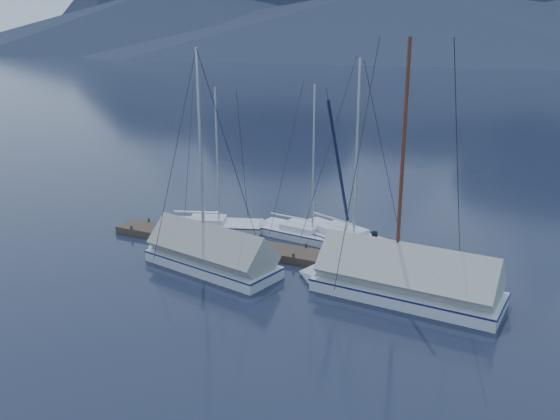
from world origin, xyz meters
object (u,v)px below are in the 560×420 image
Objects in this scene: sailboat_open_left at (227,227)px; sailboat_covered_far at (202,255)px; person at (375,249)px; sailboat_open_right at (361,246)px; sailboat_covered_near at (391,282)px; sailboat_open_mid at (320,238)px.

sailboat_covered_far is (1.60, -4.83, 0.36)m from sailboat_open_left.
sailboat_covered_far is at bearing 102.06° from person.
sailboat_open_right is at bearing 1.79° from sailboat_open_left.
sailboat_open_right is 5.10m from sailboat_covered_near.
sailboat_open_mid is at bearing 57.46° from sailboat_covered_far.
sailboat_open_mid is 6.72m from sailboat_covered_near.
sailboat_open_right is 7.58m from sailboat_covered_far.
sailboat_open_right reaches higher than person.
sailboat_covered_near is (4.85, -4.64, 0.39)m from sailboat_open_mid.
sailboat_open_right is 0.94× the size of sailboat_covered_far.
sailboat_open_right is 6.13× the size of person.
sailboat_open_right is at bearing -7.15° from sailboat_open_mid.
sailboat_covered_near is at bearing -152.21° from person.
sailboat_open_right reaches higher than sailboat_open_mid.
sailboat_open_right reaches higher than sailboat_open_left.
sailboat_open_mid is 5.28× the size of person.
sailboat_covered_far is at bearing -175.17° from sailboat_covered_near.
sailboat_open_mid reaches higher than person.
sailboat_covered_near reaches higher than person.
sailboat_open_mid is 0.81× the size of sailboat_covered_far.
sailboat_covered_far reaches higher than sailboat_open_mid.
sailboat_open_left is 0.75× the size of sailboat_covered_near.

